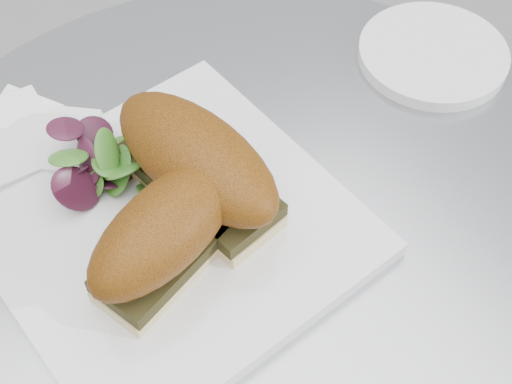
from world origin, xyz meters
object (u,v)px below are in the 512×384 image
Objects in this scene: plate at (169,228)px; sandwich_right at (197,163)px; sandwich_left at (166,234)px; saucer at (433,54)px.

sandwich_right reaches higher than plate.
sandwich_left is 0.87× the size of sandwich_right.
sandwich_left is at bearing -113.50° from plate.
plate is 1.51× the size of sandwich_right.
sandwich_left and sandwich_right have the same top height.
sandwich_right is (0.04, 0.01, 0.05)m from plate.
sandwich_left is (-0.02, -0.04, 0.05)m from plate.
plate is 1.84× the size of saucer.
sandwich_left is 0.07m from sandwich_right.
sandwich_right is at bearing -172.50° from saucer.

